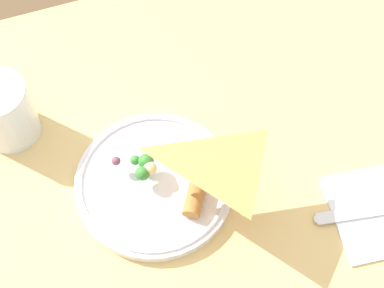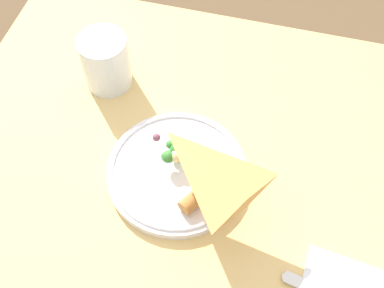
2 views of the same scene
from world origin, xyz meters
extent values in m
plane|color=brown|center=(0.00, 0.00, 0.00)|extent=(6.00, 6.00, 0.00)
cube|color=#DBB770|center=(0.00, 0.00, 0.75)|extent=(1.09, 0.70, 0.03)
cube|color=#4C3823|center=(-0.50, -0.30, 0.37)|extent=(0.06, 0.06, 0.74)
cylinder|color=white|center=(0.14, 0.03, 0.77)|extent=(0.22, 0.22, 0.02)
torus|color=white|center=(0.14, 0.03, 0.78)|extent=(0.21, 0.21, 0.01)
pyramid|color=tan|center=(0.15, 0.02, 0.79)|extent=(0.18, 0.16, 0.02)
cylinder|color=#B77A3D|center=(0.08, 0.06, 0.79)|extent=(0.07, 0.09, 0.02)
sphere|color=#388433|center=(0.15, 0.02, 0.81)|extent=(0.02, 0.02, 0.02)
sphere|color=#388433|center=(0.15, 0.00, 0.81)|extent=(0.01, 0.01, 0.01)
sphere|color=#388433|center=(0.14, 0.01, 0.81)|extent=(0.02, 0.02, 0.02)
sphere|color=#7A4256|center=(0.18, -0.01, 0.81)|extent=(0.01, 0.01, 0.01)
sphere|color=#EFDB93|center=(0.14, 0.02, 0.81)|extent=(0.02, 0.02, 0.02)
cylinder|color=white|center=(0.31, -0.13, 0.82)|extent=(0.08, 0.08, 0.10)
cylinder|color=white|center=(0.31, -0.13, 0.79)|extent=(0.07, 0.07, 0.06)
cube|color=silver|center=(-0.12, 0.16, 0.77)|extent=(0.13, 0.04, 0.00)
ellipsoid|color=silver|center=(-0.06, 0.15, 0.77)|extent=(0.02, 0.02, 0.00)
camera|label=1|loc=(0.20, 0.38, 1.52)|focal=55.00mm
camera|label=2|loc=(0.02, 0.38, 1.44)|focal=45.00mm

